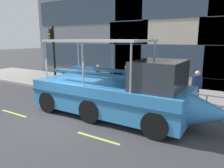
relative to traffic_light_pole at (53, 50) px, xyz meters
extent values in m
plane|color=#3D3D3F|center=(4.73, -3.79, -2.65)|extent=(120.00, 120.00, 0.00)
cube|color=#99968E|center=(4.73, 1.81, -2.56)|extent=(32.00, 4.80, 0.18)
cube|color=#B2ADA3|center=(4.73, -0.68, -2.56)|extent=(32.00, 0.18, 0.18)
cube|color=#DBD64C|center=(2.33, -4.81, -2.65)|extent=(1.80, 0.12, 0.01)
cube|color=#DBD64C|center=(7.13, -4.81, -2.65)|extent=(1.80, 0.12, 0.01)
cube|color=#2D3D4C|center=(-0.86, 4.58, -0.73)|extent=(10.78, 0.06, 2.11)
cube|color=#2D3D4C|center=(-0.86, 4.58, 3.11)|extent=(10.78, 0.06, 2.11)
cube|color=#2D3D4C|center=(8.22, 4.58, -0.70)|extent=(11.98, 0.06, 2.14)
cube|color=#2D3D4C|center=(8.22, 4.58, 3.19)|extent=(11.98, 0.06, 2.14)
cylinder|color=gray|center=(6.29, -0.34, -1.71)|extent=(11.00, 0.07, 0.07)
cylinder|color=gray|center=(6.29, -0.34, -2.09)|extent=(11.00, 0.06, 0.06)
cylinder|color=gray|center=(0.80, -0.34, -2.09)|extent=(0.09, 0.09, 0.76)
cylinder|color=gray|center=(2.63, -0.34, -2.09)|extent=(0.09, 0.09, 0.76)
cylinder|color=gray|center=(4.46, -0.34, -2.09)|extent=(0.09, 0.09, 0.76)
cylinder|color=gray|center=(6.29, -0.34, -2.09)|extent=(0.09, 0.09, 0.76)
cylinder|color=gray|center=(8.13, -0.34, -2.09)|extent=(0.09, 0.09, 0.76)
cylinder|color=gray|center=(9.96, -0.34, -2.09)|extent=(0.09, 0.09, 0.76)
cylinder|color=black|center=(0.00, 0.06, -0.43)|extent=(0.16, 0.16, 4.08)
cube|color=black|center=(0.00, -0.14, 1.06)|extent=(0.24, 0.20, 0.72)
sphere|color=red|center=(0.00, -0.25, 1.28)|extent=(0.14, 0.14, 0.14)
sphere|color=gold|center=(0.00, -0.25, 1.06)|extent=(0.14, 0.14, 0.14)
sphere|color=green|center=(0.00, -0.25, 0.84)|extent=(0.14, 0.14, 0.14)
torus|color=black|center=(1.49, 0.09, -2.12)|extent=(0.70, 0.04, 0.70)
torus|color=black|center=(0.45, 0.09, -2.12)|extent=(0.70, 0.04, 0.70)
cylinder|color=#268C3F|center=(0.97, 0.09, -1.96)|extent=(0.95, 0.04, 0.04)
cylinder|color=#268C3F|center=(0.79, 0.09, -1.82)|extent=(0.19, 0.04, 0.51)
cube|color=black|center=(0.75, 0.09, -1.54)|extent=(0.20, 0.08, 0.06)
cylinder|color=#A5A5AA|center=(1.45, 0.09, -1.62)|extent=(0.03, 0.46, 0.03)
cube|color=#388CD1|center=(6.23, -2.64, -1.76)|extent=(7.00, 2.57, 1.23)
cone|color=#388CD1|center=(10.51, -2.64, -1.76)|extent=(1.58, 1.17, 1.17)
cylinder|color=#388CD1|center=(2.72, -2.64, -1.76)|extent=(0.35, 1.17, 1.17)
cube|color=navy|center=(6.23, -3.94, -1.61)|extent=(7.00, 0.04, 0.12)
cube|color=#33383D|center=(8.50, -2.64, -0.59)|extent=(1.75, 2.15, 1.10)
cube|color=silver|center=(5.70, -2.64, 0.68)|extent=(4.55, 2.36, 0.10)
cylinder|color=#B2B2B7|center=(7.86, -1.51, -0.26)|extent=(0.07, 0.07, 1.77)
cylinder|color=#B2B2B7|center=(7.86, -3.77, -0.26)|extent=(0.07, 0.07, 1.77)
cylinder|color=#B2B2B7|center=(5.70, -1.51, -0.26)|extent=(0.07, 0.07, 1.77)
cylinder|color=#B2B2B7|center=(5.70, -3.77, -0.26)|extent=(0.07, 0.07, 1.77)
cylinder|color=#B2B2B7|center=(3.54, -1.51, -0.26)|extent=(0.07, 0.07, 1.77)
cylinder|color=#B2B2B7|center=(3.54, -3.77, -0.26)|extent=(0.07, 0.07, 1.77)
cube|color=navy|center=(5.70, -2.03, -0.69)|extent=(4.19, 0.28, 0.12)
cube|color=navy|center=(5.70, -3.26, -0.69)|extent=(4.19, 0.28, 0.12)
cylinder|color=black|center=(8.85, -1.46, -2.15)|extent=(1.00, 0.28, 1.00)
cylinder|color=black|center=(8.85, -3.82, -2.15)|extent=(1.00, 0.28, 1.00)
cylinder|color=black|center=(6.05, -1.46, -2.15)|extent=(1.00, 0.28, 1.00)
cylinder|color=black|center=(6.05, -3.82, -2.15)|extent=(1.00, 0.28, 1.00)
cylinder|color=black|center=(3.60, -1.46, -2.15)|extent=(1.00, 0.28, 1.00)
cylinder|color=black|center=(3.60, -3.82, -2.15)|extent=(1.00, 0.28, 1.00)
cylinder|color=#47423D|center=(9.44, 0.49, -2.04)|extent=(0.11, 0.11, 0.85)
cylinder|color=#47423D|center=(9.29, 0.43, -2.04)|extent=(0.11, 0.11, 0.85)
cube|color=navy|center=(9.36, 0.46, -1.31)|extent=(0.37, 0.29, 0.61)
cylinder|color=navy|center=(9.56, 0.54, -1.34)|extent=(0.07, 0.07, 0.55)
cylinder|color=navy|center=(9.17, 0.38, -1.34)|extent=(0.07, 0.07, 0.55)
sphere|color=beige|center=(9.36, 0.46, -0.87)|extent=(0.24, 0.24, 0.24)
cylinder|color=black|center=(6.83, 1.01, -2.05)|extent=(0.11, 0.11, 0.84)
cylinder|color=black|center=(6.73, 1.14, -2.05)|extent=(0.11, 0.11, 0.84)
cube|color=navy|center=(6.78, 1.08, -1.34)|extent=(0.34, 0.36, 0.59)
cylinder|color=navy|center=(6.91, 0.92, -1.37)|extent=(0.07, 0.07, 0.54)
cylinder|color=navy|center=(6.65, 1.24, -1.37)|extent=(0.07, 0.07, 0.54)
sphere|color=tan|center=(6.78, 1.08, -0.90)|extent=(0.23, 0.23, 0.23)
cylinder|color=#1E2338|center=(5.37, 0.55, -2.04)|extent=(0.11, 0.11, 0.86)
cylinder|color=#1E2338|center=(5.45, 0.70, -2.04)|extent=(0.11, 0.11, 0.86)
cube|color=#236B47|center=(5.41, 0.62, -1.31)|extent=(0.31, 0.37, 0.61)
cylinder|color=#236B47|center=(5.31, 0.43, -1.34)|extent=(0.07, 0.07, 0.55)
cylinder|color=#236B47|center=(5.51, 0.81, -1.34)|extent=(0.07, 0.07, 0.55)
sphere|color=beige|center=(5.41, 0.62, -0.87)|extent=(0.24, 0.24, 0.24)
cylinder|color=black|center=(3.32, 0.57, -2.07)|extent=(0.10, 0.10, 0.80)
cylinder|color=black|center=(3.27, 0.72, -2.07)|extent=(0.10, 0.10, 0.80)
cube|color=#38383D|center=(3.30, 0.65, -1.39)|extent=(0.26, 0.34, 0.57)
cylinder|color=#38383D|center=(3.36, 0.46, -1.42)|extent=(0.07, 0.07, 0.51)
cylinder|color=#38383D|center=(3.24, 0.84, -1.42)|extent=(0.07, 0.07, 0.51)
sphere|color=tan|center=(3.30, 0.65, -0.97)|extent=(0.22, 0.22, 0.22)
camera|label=1|loc=(11.17, -10.39, 0.76)|focal=34.05mm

